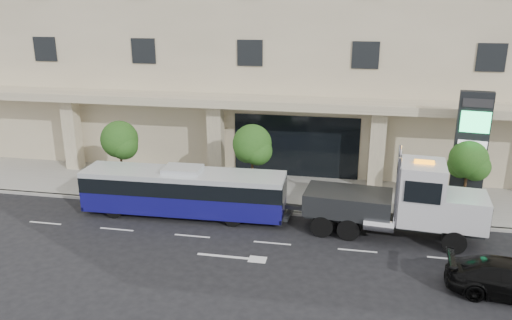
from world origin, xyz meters
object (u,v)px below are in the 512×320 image
Objects in this scene: tow_truck at (401,203)px; signage_pylon at (470,152)px; black_sedan at (512,279)px; city_bus at (184,191)px.

signage_pylon is (3.63, 3.60, 1.67)m from tow_truck.
tow_truck is at bearing 46.70° from black_sedan.
city_bus is 2.21× the size of black_sedan.
signage_pylon is (14.78, 3.10, 2.08)m from city_bus.
signage_pylon is at bearing 7.68° from black_sedan.
signage_pylon is at bearing 50.24° from tow_truck.
city_bus is 15.25m from signage_pylon.
tow_truck is at bearing -4.09° from city_bus.
tow_truck is 1.47× the size of signage_pylon.
signage_pylon reaches higher than black_sedan.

